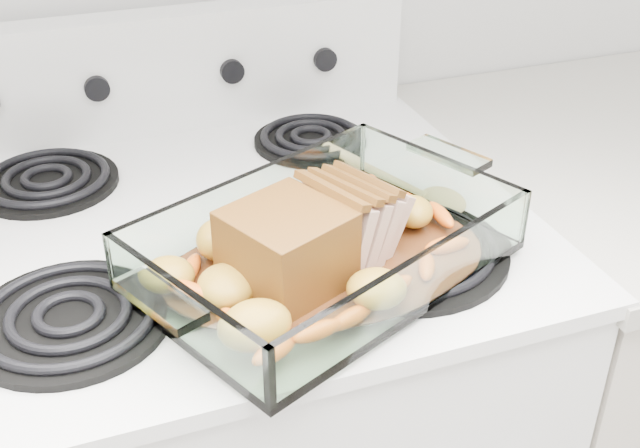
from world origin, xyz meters
name	(u,v)px	position (x,y,z in m)	size (l,w,h in m)	color
counter_right	(588,373)	(0.67, 1.66, 0.47)	(0.58, 0.68, 0.93)	beige
baking_dish	(326,254)	(0.09, 1.48, 0.96)	(0.39, 0.26, 0.08)	silver
pork_roast	(301,235)	(0.06, 1.48, 1.00)	(0.21, 0.11, 0.09)	brown
roast_vegetables	(312,233)	(0.09, 1.52, 0.97)	(0.35, 0.19, 0.04)	orange
wooden_spoon	(412,187)	(0.27, 1.62, 0.95)	(0.13, 0.24, 0.02)	beige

